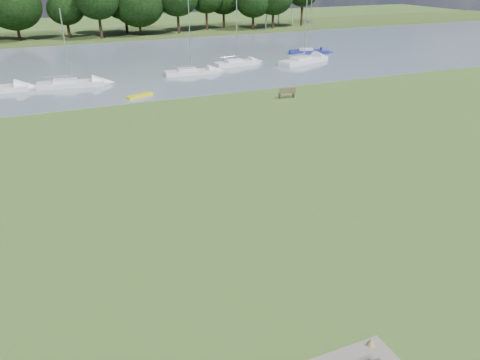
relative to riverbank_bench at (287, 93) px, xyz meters
name	(u,v)px	position (x,y,z in m)	size (l,w,h in m)	color
ground	(204,202)	(-15.12, -17.87, -0.53)	(220.00, 220.00, 0.00)	olive
river	(96,66)	(-15.12, 24.13, -0.53)	(220.00, 40.00, 0.10)	slate
far_bank	(73,37)	(-15.12, 54.13, -0.53)	(220.00, 20.00, 0.40)	#4C6626
riverbank_bench	(287,93)	(0.00, 0.00, 0.00)	(1.76, 0.76, 1.05)	brown
kayak	(140,96)	(-13.38, 6.13, -0.34)	(2.78, 0.65, 0.28)	yellow
tree_line	(10,4)	(-24.53, 50.13, 5.64)	(124.13, 8.55, 10.35)	black
sailboat_0	(236,61)	(1.82, 17.11, 0.03)	(6.18, 2.24, 8.24)	white
sailboat_3	(191,70)	(-5.36, 14.31, -0.04)	(6.48, 2.43, 8.88)	white
sailboat_4	(70,82)	(-19.33, 13.58, 0.00)	(7.22, 3.01, 8.03)	white
sailboat_5	(303,59)	(10.76, 15.06, 0.07)	(8.05, 4.47, 11.42)	white
sailboat_7	(308,50)	(15.22, 21.14, -0.02)	(5.96, 3.32, 8.00)	navy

